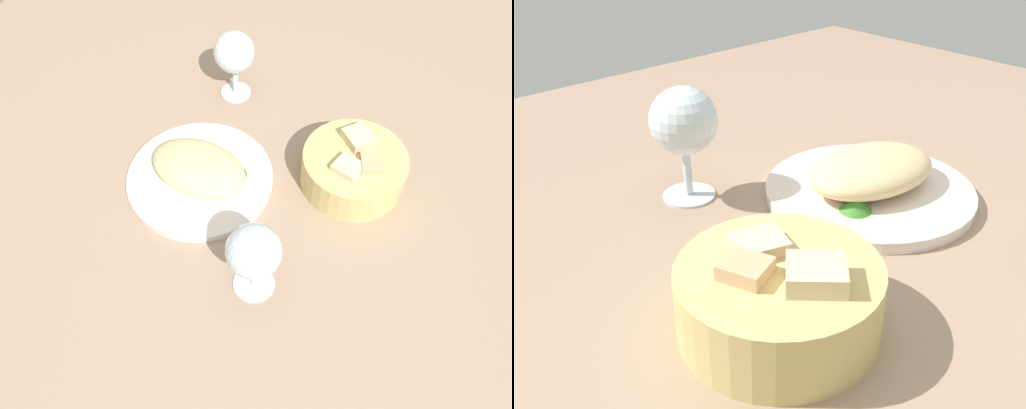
# 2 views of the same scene
# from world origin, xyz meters

# --- Properties ---
(ground_plane) EXTENTS (1.40, 1.40, 0.02)m
(ground_plane) POSITION_xyz_m (0.00, 0.00, -0.01)
(ground_plane) COLOR #A1826A
(plate) EXTENTS (0.25, 0.25, 0.01)m
(plate) POSITION_xyz_m (-0.05, -0.06, 0.01)
(plate) COLOR white
(plate) RESTS_ON ground_plane
(omelette) EXTENTS (0.18, 0.13, 0.04)m
(omelette) POSITION_xyz_m (-0.05, -0.06, 0.04)
(omelette) COLOR beige
(omelette) RESTS_ON plate
(lettuce_garnish) EXTENTS (0.04, 0.04, 0.02)m
(lettuce_garnish) POSITION_xyz_m (0.01, -0.03, 0.02)
(lettuce_garnish) COLOR #39812B
(lettuce_garnish) RESTS_ON plate
(bread_basket) EXTENTS (0.17, 0.17, 0.08)m
(bread_basket) POSITION_xyz_m (0.19, 0.04, 0.03)
(bread_basket) COLOR #D3B971
(bread_basket) RESTS_ON ground_plane
(wine_glass_near) EXTENTS (0.08, 0.08, 0.14)m
(wine_glass_near) POSITION_xyz_m (0.11, -0.21, 0.09)
(wine_glass_near) COLOR silver
(wine_glass_near) RESTS_ON ground_plane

